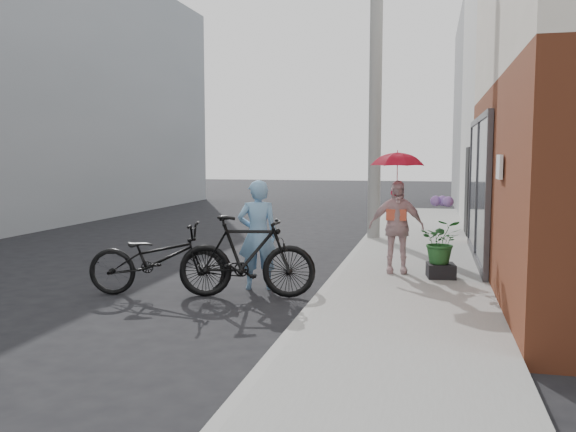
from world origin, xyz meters
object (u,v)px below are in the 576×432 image
(planter, at_px, (441,271))
(bike_right, at_px, (247,257))
(officer, at_px, (258,235))
(kimono_woman, at_px, (396,227))
(utility_pole, at_px, (376,85))
(bike_left, at_px, (157,259))

(planter, bearing_deg, bike_right, -151.66)
(officer, relative_size, kimono_woman, 1.10)
(utility_pole, relative_size, planter, 17.29)
(officer, xyz_separation_m, bike_left, (-1.26, -0.71, -0.29))
(utility_pole, relative_size, bike_right, 3.70)
(utility_pole, relative_size, bike_left, 3.60)
(bike_left, bearing_deg, planter, -78.14)
(bike_left, bearing_deg, officer, -70.90)
(officer, height_order, planter, officer)
(officer, relative_size, bike_left, 0.82)
(utility_pole, bearing_deg, bike_left, -112.65)
(officer, xyz_separation_m, bike_right, (0.00, -0.54, -0.23))
(bike_right, height_order, planter, bike_right)
(bike_right, distance_m, planter, 3.00)
(bike_left, xyz_separation_m, kimono_woman, (3.20, 1.83, 0.34))
(utility_pole, height_order, kimono_woman, utility_pole)
(officer, relative_size, bike_right, 0.85)
(officer, distance_m, bike_right, 0.59)
(utility_pole, distance_m, kimono_woman, 4.92)
(utility_pole, height_order, bike_right, utility_pole)
(bike_left, height_order, bike_right, bike_right)
(utility_pole, distance_m, bike_right, 6.56)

